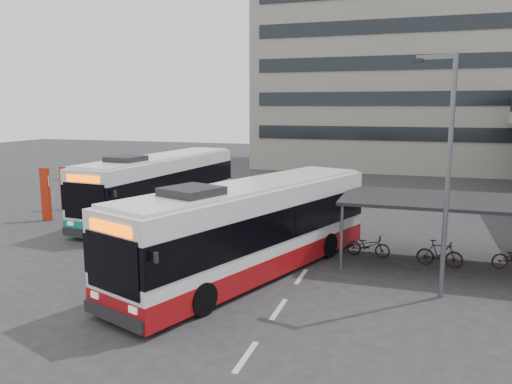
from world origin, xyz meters
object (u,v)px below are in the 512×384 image
(bus_teal, at_px, (161,186))
(pedestrian, at_px, (200,256))
(bus_main, at_px, (252,229))
(lamp_post, at_px, (446,163))

(bus_teal, distance_m, pedestrian, 10.94)
(bus_main, height_order, bus_teal, bus_teal)
(lamp_post, bearing_deg, bus_teal, 162.67)
(bus_teal, relative_size, lamp_post, 1.64)
(bus_main, relative_size, pedestrian, 6.71)
(bus_main, xyz_separation_m, pedestrian, (-1.44, -1.35, -0.73))
(pedestrian, bearing_deg, bus_teal, 53.37)
(bus_teal, bearing_deg, pedestrian, -49.95)
(pedestrian, relative_size, lamp_post, 0.24)
(pedestrian, xyz_separation_m, lamp_post, (7.70, 0.97, 3.35))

